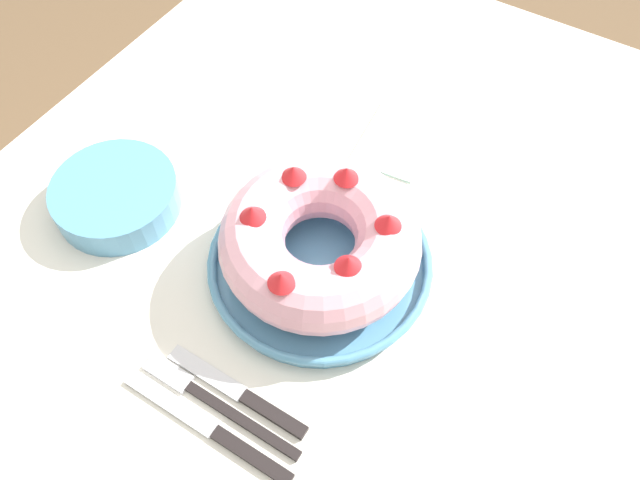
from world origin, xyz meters
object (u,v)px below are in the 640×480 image
(fork, at_px, (209,399))
(napkin, at_px, (396,140))
(bundt_cake, at_px, (320,240))
(serving_knife, at_px, (217,433))
(side_bowl, at_px, (116,196))
(cake_knife, at_px, (245,397))
(serving_dish, at_px, (320,263))

(fork, relative_size, napkin, 1.51)
(bundt_cake, distance_m, serving_knife, 0.26)
(bundt_cake, height_order, fork, bundt_cake)
(bundt_cake, bearing_deg, side_bowl, 101.41)
(cake_knife, height_order, side_bowl, side_bowl)
(bundt_cake, relative_size, fork, 1.17)
(bundt_cake, relative_size, napkin, 1.77)
(fork, relative_size, serving_knife, 0.94)
(serving_dish, height_order, fork, serving_dish)
(serving_knife, bearing_deg, cake_knife, -1.41)
(serving_dish, height_order, side_bowl, side_bowl)
(serving_dish, distance_m, napkin, 0.26)
(serving_dish, relative_size, fork, 1.36)
(bundt_cake, height_order, cake_knife, bundt_cake)
(serving_dish, bearing_deg, serving_knife, -176.04)
(bundt_cake, distance_m, fork, 0.23)
(serving_dish, distance_m, side_bowl, 0.31)
(fork, height_order, serving_knife, serving_knife)
(napkin, bearing_deg, serving_knife, -175.58)
(side_bowl, xyz_separation_m, napkin, (0.32, -0.28, -0.02))
(bundt_cake, xyz_separation_m, side_bowl, (-0.06, 0.30, -0.05))
(fork, xyz_separation_m, napkin, (0.48, 0.01, -0.00))
(cake_knife, bearing_deg, napkin, -1.01)
(cake_knife, bearing_deg, serving_dish, -0.63)
(side_bowl, bearing_deg, napkin, -40.80)
(cake_knife, distance_m, napkin, 0.46)
(cake_knife, relative_size, napkin, 1.34)
(cake_knife, height_order, napkin, cake_knife)
(serving_dish, xyz_separation_m, napkin, (0.26, 0.02, -0.01))
(bundt_cake, height_order, serving_knife, bundt_cake)
(serving_dish, relative_size, napkin, 2.05)
(bundt_cake, height_order, napkin, bundt_cake)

